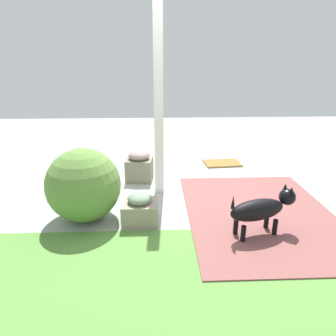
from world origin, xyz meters
The scene contains 9 objects.
ground_plane centered at (0.00, 0.00, 0.00)m, with size 12.00×12.00×0.00m, color #9EA49D.
brick_path centered at (-0.84, 0.67, 0.01)m, with size 1.80×2.40×0.02m, color brown.
porch_pillar centered at (0.40, -0.11, 1.27)m, with size 0.12×0.12×2.54m, color white.
stone_planter_nearest centered at (0.71, -0.55, 0.23)m, with size 0.44×0.41×0.49m.
stone_planter_mid centered at (0.64, 0.80, 0.17)m, with size 0.42×0.35×0.37m.
round_shrub centered at (1.30, 0.68, 0.44)m, with size 0.87×0.87×0.87m, color #5E8A3C.
terracotta_pot_spiky centered at (1.57, -0.20, 0.29)m, with size 0.28×0.28×0.61m.
dog centered at (-0.68, 1.12, 0.32)m, with size 0.79×0.39×0.54m.
doormat centered at (-0.78, -1.27, 0.01)m, with size 0.65×0.43×0.03m, color olive.
Camera 1 is at (0.44, 4.00, 1.83)m, focal length 32.47 mm.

